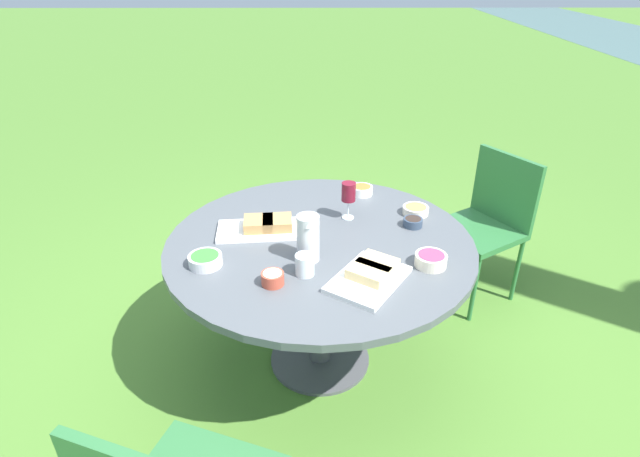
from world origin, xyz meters
TOP-DOWN VIEW (x-y plane):
  - ground_plane at (0.00, 0.00)m, footprint 40.00×40.00m
  - dining_table at (0.00, 0.00)m, footprint 1.42×1.42m
  - chair_near_right at (-0.63, 1.00)m, footprint 0.60×0.59m
  - water_pitcher at (0.17, -0.05)m, footprint 0.10×0.10m
  - wine_glass at (-0.22, 0.14)m, footprint 0.07×0.07m
  - platter_bread_main at (0.32, 0.20)m, footprint 0.41×0.38m
  - platter_charcuterie at (-0.08, -0.27)m, footprint 0.23×0.41m
  - bowl_fries at (-0.26, 0.49)m, footprint 0.13×0.13m
  - bowl_salad at (0.21, -0.49)m, footprint 0.14×0.14m
  - bowl_olives at (-0.13, 0.45)m, footprint 0.09×0.09m
  - bowl_dip_red at (0.22, 0.46)m, footprint 0.14×0.14m
  - bowl_dip_cream at (0.35, -0.19)m, footprint 0.09×0.09m
  - bowl_roasted_veg at (-0.50, 0.23)m, footprint 0.12×0.12m
  - cup_water_near at (0.28, -0.06)m, footprint 0.08×0.08m

SIDE VIEW (x-z plane):
  - ground_plane at x=0.00m, z-range 0.00..0.00m
  - chair_near_right at x=-0.63m, z-range 0.08..0.97m
  - dining_table at x=0.00m, z-range 0.27..1.01m
  - bowl_fries at x=-0.26m, z-range 0.74..0.78m
  - bowl_olives at x=-0.13m, z-range 0.74..0.78m
  - platter_bread_main at x=0.32m, z-range 0.73..0.79m
  - bowl_roasted_veg at x=-0.50m, z-range 0.74..0.78m
  - bowl_salad at x=0.21m, z-range 0.74..0.79m
  - platter_charcuterie at x=-0.08m, z-range 0.73..0.80m
  - bowl_dip_cream at x=0.35m, z-range 0.74..0.79m
  - bowl_dip_red at x=0.22m, z-range 0.74..0.79m
  - cup_water_near at x=0.28m, z-range 0.73..0.82m
  - water_pitcher at x=0.17m, z-range 0.73..0.94m
  - wine_glass at x=-0.22m, z-range 0.77..0.97m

